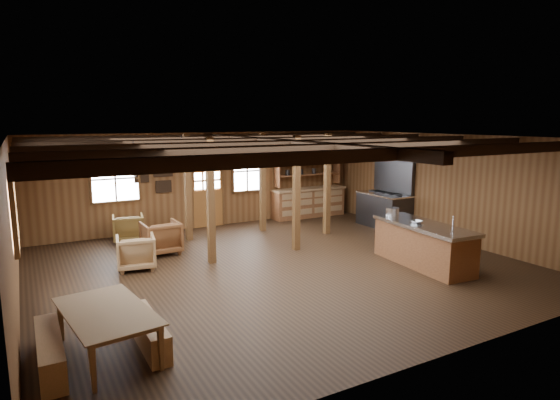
# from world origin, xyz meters

# --- Properties ---
(room) EXTENTS (10.04, 9.04, 2.84)m
(room) POSITION_xyz_m (0.00, 0.00, 1.40)
(room) COLOR black
(room) RESTS_ON ground
(ceiling_joists) EXTENTS (9.80, 8.82, 0.18)m
(ceiling_joists) POSITION_xyz_m (0.00, 0.18, 2.68)
(ceiling_joists) COLOR black
(ceiling_joists) RESTS_ON ceiling
(timber_posts) EXTENTS (3.95, 2.35, 2.80)m
(timber_posts) POSITION_xyz_m (0.52, 2.08, 1.40)
(timber_posts) COLOR #412312
(timber_posts) RESTS_ON floor
(back_door) EXTENTS (1.02, 0.08, 2.15)m
(back_door) POSITION_xyz_m (0.00, 4.45, 0.88)
(back_door) COLOR brown
(back_door) RESTS_ON floor
(window_back_left) EXTENTS (1.32, 0.06, 1.32)m
(window_back_left) POSITION_xyz_m (-2.60, 4.46, 1.60)
(window_back_left) COLOR white
(window_back_left) RESTS_ON wall_back
(window_back_right) EXTENTS (1.02, 0.06, 1.32)m
(window_back_right) POSITION_xyz_m (1.30, 4.46, 1.60)
(window_back_right) COLOR white
(window_back_right) RESTS_ON wall_back
(window_left) EXTENTS (0.14, 1.24, 1.32)m
(window_left) POSITION_xyz_m (-4.96, 0.50, 1.60)
(window_left) COLOR white
(window_left) RESTS_ON wall_back
(notice_boards) EXTENTS (1.08, 0.03, 0.90)m
(notice_boards) POSITION_xyz_m (-1.50, 4.46, 1.64)
(notice_boards) COLOR silver
(notice_boards) RESTS_ON wall_back
(back_counter) EXTENTS (2.55, 0.60, 2.45)m
(back_counter) POSITION_xyz_m (3.40, 4.20, 0.60)
(back_counter) COLOR brown
(back_counter) RESTS_ON floor
(pendant_lamps) EXTENTS (1.86, 2.36, 0.66)m
(pendant_lamps) POSITION_xyz_m (-2.25, 1.00, 2.25)
(pendant_lamps) COLOR #2F2E31
(pendant_lamps) RESTS_ON ceiling
(pot_rack) EXTENTS (0.42, 3.00, 0.46)m
(pot_rack) POSITION_xyz_m (3.29, 0.32, 2.29)
(pot_rack) COLOR #2F2E31
(pot_rack) RESTS_ON ceiling
(kitchen_island) EXTENTS (1.06, 2.56, 1.20)m
(kitchen_island) POSITION_xyz_m (2.77, -1.44, 0.48)
(kitchen_island) COLOR brown
(kitchen_island) RESTS_ON floor
(step_stool) EXTENTS (0.47, 0.37, 0.37)m
(step_stool) POSITION_xyz_m (3.00, -0.99, 0.19)
(step_stool) COLOR olive
(step_stool) RESTS_ON floor
(commercial_range) EXTENTS (0.88, 1.72, 2.12)m
(commercial_range) POSITION_xyz_m (4.64, 1.88, 0.67)
(commercial_range) COLOR #2F2E31
(commercial_range) RESTS_ON floor
(dining_table) EXTENTS (1.25, 1.94, 0.64)m
(dining_table) POSITION_xyz_m (-3.90, -2.24, 0.32)
(dining_table) COLOR brown
(dining_table) RESTS_ON floor
(bench_wall) EXTENTS (0.29, 1.57, 0.43)m
(bench_wall) POSITION_xyz_m (-4.65, -2.24, 0.22)
(bench_wall) COLOR olive
(bench_wall) RESTS_ON floor
(bench_aisle) EXTENTS (0.28, 1.48, 0.41)m
(bench_aisle) POSITION_xyz_m (-3.39, -2.24, 0.20)
(bench_aisle) COLOR olive
(bench_aisle) RESTS_ON floor
(armchair_a) EXTENTS (0.85, 0.88, 0.78)m
(armchair_a) POSITION_xyz_m (-2.00, 2.28, 0.39)
(armchair_a) COLOR brown
(armchair_a) RESTS_ON floor
(armchair_b) EXTENTS (0.89, 0.91, 0.72)m
(armchair_b) POSITION_xyz_m (-2.45, 3.80, 0.36)
(armchair_b) COLOR brown
(armchair_b) RESTS_ON floor
(armchair_c) EXTENTS (0.90, 0.92, 0.73)m
(armchair_c) POSITION_xyz_m (-2.78, 1.38, 0.37)
(armchair_c) COLOR #976F44
(armchair_c) RESTS_ON floor
(counter_pot) EXTENTS (0.30, 0.30, 0.18)m
(counter_pot) POSITION_xyz_m (2.77, -0.44, 1.03)
(counter_pot) COLOR silver
(counter_pot) RESTS_ON kitchen_island
(bowl) EXTENTS (0.27, 0.27, 0.06)m
(bowl) POSITION_xyz_m (2.66, -1.32, 0.97)
(bowl) COLOR silver
(bowl) RESTS_ON kitchen_island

